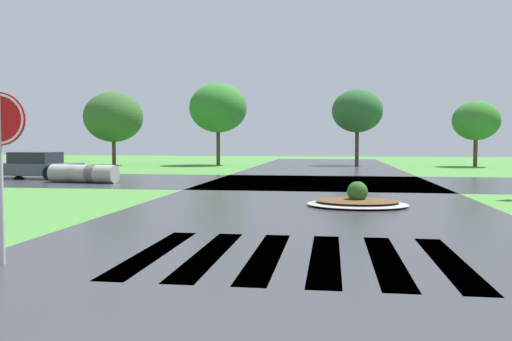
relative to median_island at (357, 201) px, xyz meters
name	(u,v)px	position (x,y,z in m)	size (l,w,h in m)	color
asphalt_roadway	(309,213)	(-1.24, -1.64, -0.13)	(9.61, 80.00, 0.01)	#35353A
asphalt_cross_road	(319,182)	(-1.24, 8.26, -0.13)	(90.00, 8.65, 0.01)	#35353A
crosswalk_stripes	(296,257)	(-1.24, -6.48, -0.13)	(4.95, 3.58, 0.01)	white
median_island	(357,201)	(0.00, 0.00, 0.00)	(2.74, 2.16, 0.68)	#9E9B93
car_silver_hatch	(34,166)	(-14.74, 8.71, 0.45)	(4.50, 2.28, 1.26)	#4C545B
drainage_pipe_stack	(83,174)	(-11.21, 6.62, 0.25)	(3.16, 1.21, 0.77)	#9E9B93
background_treeline	(346,110)	(0.32, 23.54, 3.88)	(38.91, 6.49, 6.44)	#4C3823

